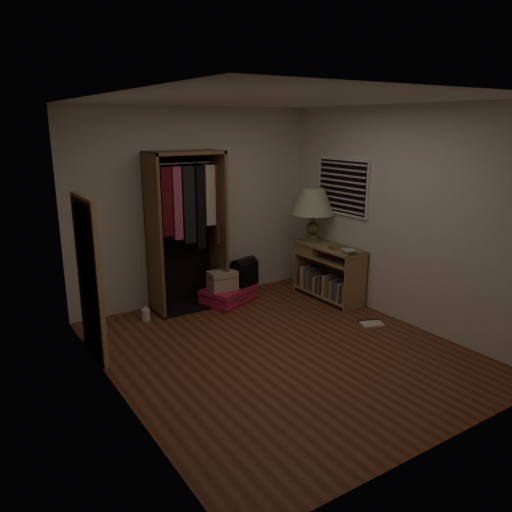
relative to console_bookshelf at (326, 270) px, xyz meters
The scene contains 13 objects.
ground 1.90m from the console_bookshelf, 145.77° to the right, with size 4.00×4.00×0.00m, color brown.
room_walls 2.09m from the console_bookshelf, 145.56° to the right, with size 3.52×4.02×2.60m.
console_bookshelf is the anchor object (origin of this frame).
open_wardrobe 2.07m from the console_bookshelf, 157.59° to the left, with size 0.99×0.50×2.05m.
floor_mirror 3.27m from the console_bookshelf, behind, with size 0.06×0.80×1.70m.
pink_suitcase 1.41m from the console_bookshelf, 156.37° to the left, with size 0.85×0.74×0.22m.
train_case 1.47m from the console_bookshelf, 159.03° to the left, with size 0.39×0.28×0.27m.
black_bag 1.16m from the console_bookshelf, 152.33° to the left, with size 0.40×0.32×0.38m.
table_lamp 0.97m from the console_bookshelf, 89.25° to the left, with size 0.73×0.73×0.75m.
brass_tray 0.42m from the console_bookshelf, 88.74° to the right, with size 0.28×0.28×0.01m.
ceramic_bowl 0.61m from the console_bookshelf, 95.49° to the right, with size 0.19×0.19×0.05m, color #A1C2A8.
white_jug 2.53m from the console_bookshelf, 167.25° to the left, with size 0.11×0.11×0.18m.
floor_book 1.14m from the console_bookshelf, 99.66° to the right, with size 0.33×0.30×0.02m.
Camera 1 is at (-2.92, -4.02, 2.39)m, focal length 35.00 mm.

